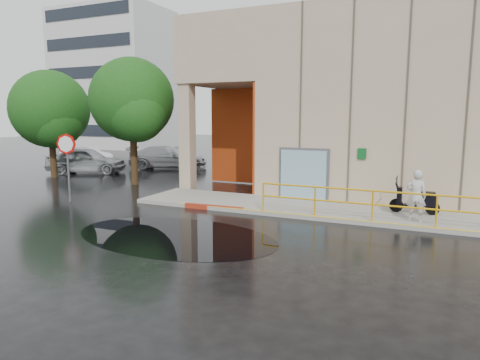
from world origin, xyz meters
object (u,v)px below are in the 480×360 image
at_px(car_c, 168,157).
at_px(car_a, 86,160).
at_px(person, 416,196).
at_px(tree_near, 133,103).
at_px(tree_far, 51,112).
at_px(stop_sign, 67,153).
at_px(car_b, 87,156).
at_px(red_curb, 214,208).
at_px(scooter, 416,193).

bearing_deg(car_c, car_a, 119.85).
bearing_deg(person, car_a, -13.82).
relative_size(tree_near, tree_far, 1.06).
distance_m(stop_sign, car_c, 11.59).
bearing_deg(tree_near, stop_sign, -87.19).
relative_size(car_b, tree_far, 0.64).
distance_m(car_b, car_c, 6.92).
relative_size(car_b, tree_near, 0.61).
height_order(stop_sign, tree_far, tree_far).
height_order(car_b, car_c, car_c).
bearing_deg(car_c, red_curb, -160.26).
bearing_deg(scooter, red_curb, -165.59).
bearing_deg(scooter, car_a, 167.38).
bearing_deg(tree_far, car_a, 83.48).
height_order(car_c, tree_near, tree_near).
bearing_deg(car_c, person, -142.23).
xyz_separation_m(stop_sign, car_c, (-2.58, 11.22, -1.28)).
bearing_deg(person, scooter, -85.34).
height_order(stop_sign, car_c, stop_sign).
distance_m(scooter, stop_sign, 13.60).
distance_m(scooter, tree_far, 19.70).
relative_size(red_curb, car_a, 0.51).
bearing_deg(tree_near, red_curb, -29.51).
height_order(person, car_b, person).
relative_size(person, red_curb, 0.71).
distance_m(stop_sign, tree_far, 8.04).
height_order(red_curb, tree_far, tree_far).
height_order(scooter, stop_sign, stop_sign).
distance_m(stop_sign, car_a, 9.34).
relative_size(stop_sign, car_b, 0.72).
distance_m(red_curb, car_c, 13.47).
bearing_deg(person, red_curb, 7.00).
xyz_separation_m(car_a, tree_far, (-0.26, -2.24, 2.94)).
relative_size(car_c, tree_far, 0.86).
distance_m(tree_near, tree_far, 5.92).
distance_m(scooter, red_curb, 7.29).
height_order(scooter, car_c, car_c).
relative_size(scooter, tree_far, 0.27).
xyz_separation_m(red_curb, car_b, (-15.72, 9.89, 0.56)).
bearing_deg(car_a, red_curb, -140.81).
relative_size(person, car_c, 0.32).
xyz_separation_m(scooter, car_a, (-19.13, 4.30, -0.08)).
relative_size(car_b, car_c, 0.75).
xyz_separation_m(scooter, tree_far, (-19.38, 2.06, 2.86)).
xyz_separation_m(car_c, tree_near, (2.35, -6.52, 3.42)).
bearing_deg(car_a, car_c, -63.09).
bearing_deg(stop_sign, tree_far, 149.30).
bearing_deg(red_curb, person, 4.81).
distance_m(person, car_a, 19.95).
height_order(stop_sign, car_b, stop_sign).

